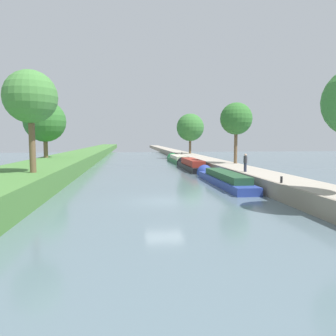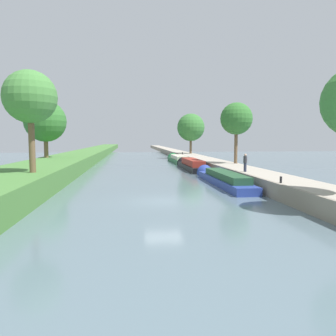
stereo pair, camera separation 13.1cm
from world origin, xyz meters
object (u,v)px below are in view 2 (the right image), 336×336
(mooring_bollard_near, at_px, (281,180))
(mooring_bollard_far, at_px, (182,153))
(narrowboat_black, at_px, (191,165))
(narrowboat_green, at_px, (177,159))
(narrowboat_blue, at_px, (221,178))
(person_walking, at_px, (245,162))

(mooring_bollard_near, relative_size, mooring_bollard_far, 1.00)
(mooring_bollard_far, bearing_deg, narrowboat_black, -95.98)
(narrowboat_black, xyz_separation_m, narrowboat_green, (0.18, 13.54, -0.07))
(narrowboat_blue, bearing_deg, mooring_bollard_near, -76.81)
(person_walking, bearing_deg, mooring_bollard_far, 90.43)
(narrowboat_blue, bearing_deg, person_walking, -10.03)
(narrowboat_blue, relative_size, narrowboat_black, 1.06)
(person_walking, height_order, mooring_bollard_far, person_walking)
(narrowboat_black, xyz_separation_m, mooring_bollard_near, (1.98, -22.26, 0.75))
(person_walking, xyz_separation_m, mooring_bollard_far, (-0.25, 33.65, -0.65))
(narrowboat_blue, relative_size, mooring_bollard_near, 30.45)
(mooring_bollard_far, bearing_deg, mooring_bollard_near, -90.00)
(person_walking, relative_size, mooring_bollard_near, 3.69)
(mooring_bollard_near, bearing_deg, person_walking, 88.08)
(narrowboat_black, height_order, mooring_bollard_far, mooring_bollard_far)
(narrowboat_green, relative_size, mooring_bollard_near, 29.62)
(narrowboat_green, bearing_deg, person_walking, -85.83)
(narrowboat_blue, relative_size, person_walking, 8.25)
(narrowboat_green, bearing_deg, mooring_bollard_near, -87.11)
(narrowboat_blue, height_order, narrowboat_black, narrowboat_black)
(narrowboat_black, bearing_deg, narrowboat_blue, -89.48)
(narrowboat_blue, height_order, mooring_bollard_far, mooring_bollard_far)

